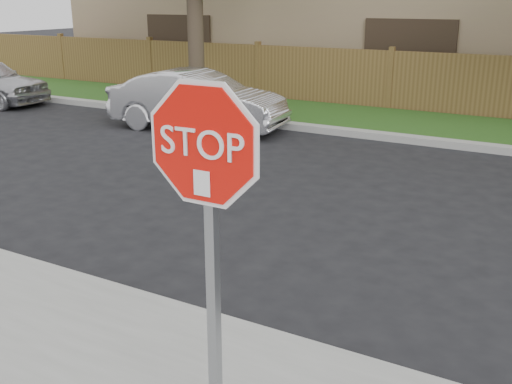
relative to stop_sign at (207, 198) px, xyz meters
The scene contains 2 objects.
stop_sign is the anchor object (origin of this frame).
sedan_left 10.51m from the stop_sign, 125.18° to the left, with size 1.42×4.08×1.34m, color silver.
Camera 1 is at (0.72, -4.19, 2.93)m, focal length 42.00 mm.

